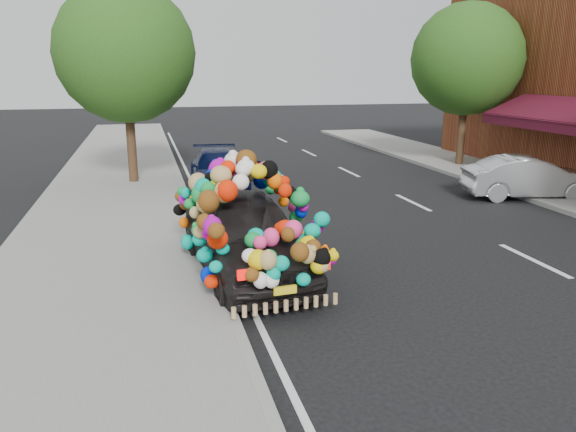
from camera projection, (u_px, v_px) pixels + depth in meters
name	position (u px, v px, depth m)	size (l,w,h in m)	color
ground	(355.00, 277.00, 9.77)	(100.00, 100.00, 0.00)	black
sidewalk	(96.00, 298.00, 8.72)	(4.00, 60.00, 0.12)	gray
kerb	(221.00, 286.00, 9.19)	(0.15, 60.00, 0.13)	gray
lane_markings	(533.00, 260.00, 10.64)	(6.00, 50.00, 0.01)	silver
tree_near_sidewalk	(125.00, 53.00, 16.76)	(4.20, 4.20, 6.13)	#332114
tree_far_b	(467.00, 60.00, 20.11)	(4.00, 4.00, 5.90)	#332114
plush_art_car	(245.00, 215.00, 9.72)	(2.42, 4.56, 2.08)	black
navy_sedan	(218.00, 170.00, 16.97)	(1.64, 4.04, 1.17)	#081033
silver_hatchback	(530.00, 178.00, 15.71)	(1.26, 3.60, 1.19)	#A9ACB1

